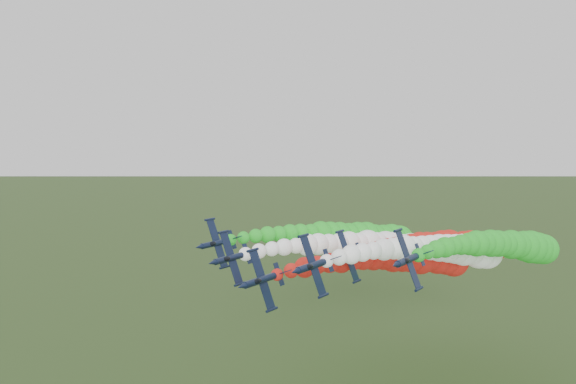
# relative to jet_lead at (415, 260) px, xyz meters

# --- Properties ---
(jet_lead) EXTENTS (13.64, 89.55, 19.78)m
(jet_lead) POSITION_rel_jet_lead_xyz_m (0.00, 0.00, 0.00)
(jet_lead) COLOR #111B35
(jet_lead) RESTS_ON ground
(jet_inner_left) EXTENTS (14.17, 90.08, 20.31)m
(jet_inner_left) POSITION_rel_jet_lead_xyz_m (-12.89, 8.71, 0.66)
(jet_inner_left) COLOR #111B35
(jet_inner_left) RESTS_ON ground
(jet_inner_right) EXTENTS (13.91, 89.82, 20.05)m
(jet_inner_right) POSITION_rel_jet_lead_xyz_m (8.01, 6.75, 2.33)
(jet_inner_right) COLOR #111B35
(jet_inner_right) RESTS_ON ground
(jet_outer_left) EXTENTS (13.94, 89.85, 20.08)m
(jet_outer_left) POSITION_rel_jet_lead_xyz_m (-22.01, 14.47, 1.74)
(jet_outer_left) COLOR #111B35
(jet_outer_left) RESTS_ON ground
(jet_outer_right) EXTENTS (13.67, 89.58, 19.81)m
(jet_outer_right) POSITION_rel_jet_lead_xyz_m (20.33, 17.14, 3.12)
(jet_outer_right) COLOR #111B35
(jet_outer_right) RESTS_ON ground
(jet_trail) EXTENTS (14.33, 90.24, 20.47)m
(jet_trail) POSITION_rel_jet_lead_xyz_m (3.38, 27.37, -0.20)
(jet_trail) COLOR #111B35
(jet_trail) RESTS_ON ground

